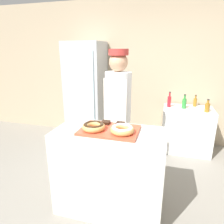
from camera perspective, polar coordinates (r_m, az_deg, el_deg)
name	(u,v)px	position (r m, az deg, el deg)	size (l,w,h in m)	color
ground_plane	(110,207)	(2.63, -0.65, -25.40)	(14.00, 14.00, 0.00)	gray
wall_back	(140,73)	(4.04, 7.93, 11.00)	(8.00, 0.06, 2.70)	tan
display_counter	(110,171)	(2.33, -0.69, -16.58)	(1.17, 0.57, 0.97)	beige
serving_tray	(109,130)	(2.09, -0.74, -5.19)	(0.60, 0.42, 0.02)	#D84C33
donut_chocolate_glaze	(94,126)	(2.06, -5.27, -4.07)	(0.24, 0.24, 0.07)	tan
donut_light_glaze	(122,129)	(1.98, 2.95, -4.93)	(0.24, 0.24, 0.07)	tan
brownie_back_left	(106,123)	(2.22, -1.80, -3.02)	(0.09, 0.09, 0.03)	black
brownie_back_right	(120,124)	(2.18, 2.33, -3.42)	(0.09, 0.09, 0.03)	black
baker_person	(118,114)	(2.66, 1.68, -0.47)	(0.34, 0.34, 1.80)	#4C4C51
beverage_fridge	(86,93)	(3.99, -7.35, 5.40)	(0.69, 0.66, 1.93)	#ADB2B7
chest_freezer	(186,129)	(3.88, 20.42, -4.66)	(0.85, 0.57, 0.80)	white
bottle_amber	(207,107)	(3.64, 25.58, 1.28)	(0.08, 0.08, 0.21)	#99661E
bottle_amber_b	(195,102)	(3.91, 22.64, 2.66)	(0.06, 0.06, 0.21)	#99661E
bottle_green	(184,103)	(3.71, 19.92, 2.43)	(0.07, 0.07, 0.25)	#2D8C38
bottle_red	(169,101)	(3.72, 16.02, 3.02)	(0.06, 0.06, 0.27)	red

